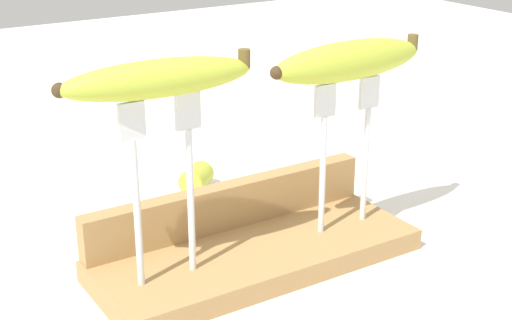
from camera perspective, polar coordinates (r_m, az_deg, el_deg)
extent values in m
plane|color=silver|center=(0.85, 0.00, -7.82)|extent=(3.00, 3.00, 0.00)
cube|color=#A87F4C|center=(0.84, 0.00, -7.11)|extent=(0.36, 0.14, 0.02)
cube|color=#A87F4C|center=(0.87, -2.08, -3.39)|extent=(0.35, 0.02, 0.05)
cylinder|color=silver|center=(0.74, -8.88, -4.05)|extent=(0.01, 0.01, 0.15)
cube|color=silver|center=(0.71, -9.30, 2.89)|extent=(0.03, 0.01, 0.04)
cylinder|color=silver|center=(0.76, -4.91, -3.10)|extent=(0.01, 0.01, 0.15)
cube|color=silver|center=(0.73, -5.13, 3.67)|extent=(0.03, 0.01, 0.04)
cylinder|color=silver|center=(0.85, 5.00, -1.16)|extent=(0.01, 0.01, 0.14)
cube|color=silver|center=(0.82, 5.19, 4.44)|extent=(0.03, 0.01, 0.04)
cylinder|color=silver|center=(0.88, 8.18, -0.36)|extent=(0.01, 0.01, 0.14)
cube|color=silver|center=(0.85, 8.47, 5.03)|extent=(0.03, 0.01, 0.04)
ellipsoid|color=#B2C138|center=(0.71, -7.31, 6.07)|extent=(0.19, 0.05, 0.04)
cylinder|color=brown|center=(0.74, -0.89, 7.61)|extent=(0.01, 0.01, 0.02)
sphere|color=#3F2D19|center=(0.68, -14.44, 5.02)|extent=(0.01, 0.01, 0.01)
ellipsoid|color=#B2C138|center=(0.83, 6.98, 7.39)|extent=(0.20, 0.04, 0.04)
cylinder|color=brown|center=(0.88, 11.65, 8.63)|extent=(0.01, 0.01, 0.02)
sphere|color=#3F2D19|center=(0.77, 1.56, 6.54)|extent=(0.01, 0.01, 0.01)
cube|color=silver|center=(1.02, 18.05, -3.47)|extent=(0.04, 0.03, 0.01)
cylinder|color=#B2C138|center=(1.04, -4.49, -1.36)|extent=(0.06, 0.06, 0.03)
cylinder|color=beige|center=(1.06, -4.04, -0.92)|extent=(0.02, 0.02, 0.03)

